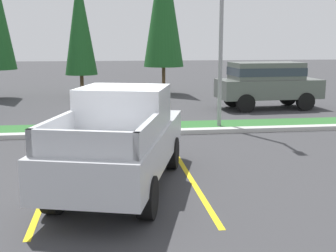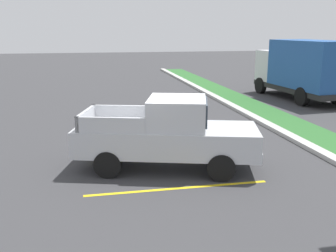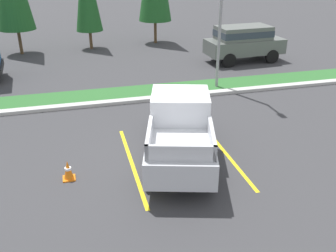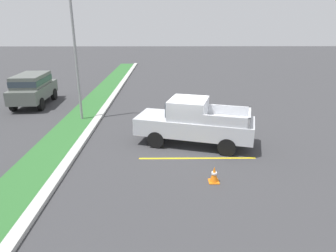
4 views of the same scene
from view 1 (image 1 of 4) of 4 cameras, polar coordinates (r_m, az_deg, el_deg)
ground_plane at (r=9.62m, az=-6.96°, el=-7.54°), size 120.00×120.00×0.00m
parking_line_near at (r=9.52m, az=-15.44°, el=-8.04°), size 0.12×4.80×0.01m
parking_line_far at (r=9.60m, az=3.38°, el=-7.48°), size 0.12×4.80×0.01m
curb_strip at (r=14.43m, az=-7.33°, el=-0.96°), size 56.00×0.40×0.15m
grass_median at (r=15.52m, az=-7.37°, el=-0.29°), size 56.00×1.80×0.06m
pickup_truck_main at (r=9.20m, az=-6.04°, el=-1.64°), size 3.27×5.54×2.10m
suv_distant at (r=20.42m, az=12.78°, el=5.65°), size 4.70×2.16×2.10m
street_light at (r=15.44m, az=7.13°, el=15.51°), size 0.24×1.49×7.44m
cypress_tree_center at (r=24.74m, az=-11.39°, el=12.95°), size 1.76×1.76×6.76m
cypress_tree_right_inner at (r=25.59m, az=-0.59°, el=15.83°), size 2.29×2.29×8.83m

